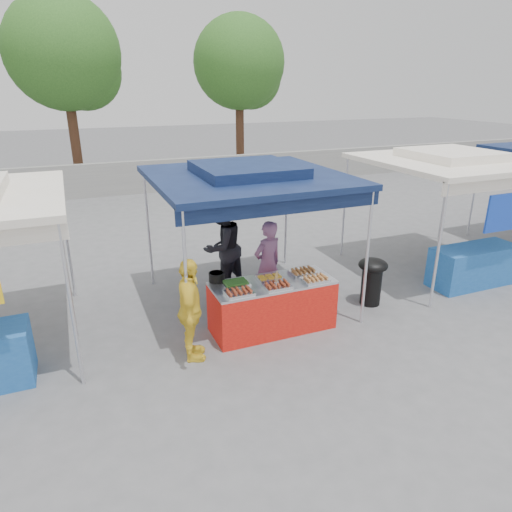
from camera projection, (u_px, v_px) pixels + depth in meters
name	position (u px, v px, depth m)	size (l,w,h in m)	color
ground_plane	(269.00, 325.00, 7.73)	(80.00, 80.00, 0.00)	slate
back_wall	(150.00, 176.00, 17.02)	(40.00, 0.25, 1.20)	gray
main_canopy	(248.00, 176.00, 7.73)	(3.20, 3.20, 2.57)	silver
neighbor_stall_right	(461.00, 201.00, 9.27)	(3.20, 3.20, 2.57)	silver
tree_1	(68.00, 58.00, 16.24)	(4.01, 4.01, 6.88)	#492B1C
tree_2	(242.00, 67.00, 19.32)	(3.84, 3.84, 6.60)	#492B1C
vendor_table	(272.00, 305.00, 7.49)	(2.00, 0.80, 0.85)	red
food_tray_fl	(239.00, 292.00, 6.89)	(0.42, 0.30, 0.07)	white
food_tray_fm	(277.00, 286.00, 7.11)	(0.42, 0.30, 0.07)	white
food_tray_fr	(315.00, 279.00, 7.35)	(0.42, 0.30, 0.07)	white
food_tray_bl	(236.00, 284.00, 7.19)	(0.42, 0.30, 0.07)	white
food_tray_bm	(270.00, 278.00, 7.41)	(0.42, 0.30, 0.07)	white
food_tray_br	(303.00, 272.00, 7.64)	(0.42, 0.30, 0.07)	white
cooking_pot	(217.00, 277.00, 7.34)	(0.25, 0.25, 0.15)	black
skewer_cup	(276.00, 285.00, 7.12)	(0.07, 0.07, 0.09)	silver
wok_burner	(372.00, 277.00, 8.32)	(0.53, 0.53, 0.89)	black
crate_left	(232.00, 311.00, 7.88)	(0.51, 0.36, 0.31)	#163FB7
crate_right	(274.00, 299.00, 8.34)	(0.52, 0.36, 0.31)	#163FB7
crate_stacked	(274.00, 284.00, 8.23)	(0.48, 0.34, 0.29)	#163FB7
vendor_woman	(268.00, 265.00, 8.15)	(0.59, 0.39, 1.62)	#9A628F
helper_man	(223.00, 247.00, 8.65)	(0.90, 0.70, 1.86)	black
customer_person	(190.00, 311.00, 6.54)	(0.92, 0.38, 1.57)	yellow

